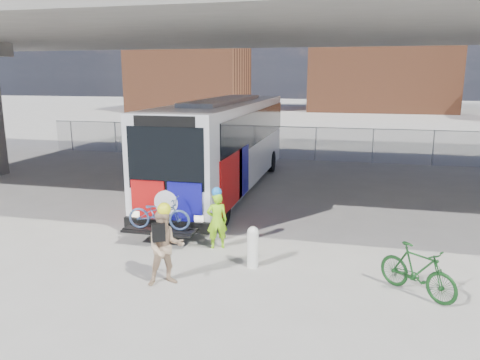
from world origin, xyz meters
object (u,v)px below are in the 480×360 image
(bollard, at_px, (253,246))
(bike_parked, at_px, (417,271))
(bus, at_px, (224,139))
(cyclist_tan, at_px, (165,246))
(cyclist_hivis, at_px, (217,219))

(bollard, distance_m, bike_parked, 3.74)
(bike_parked, bearing_deg, bus, 78.26)
(bollard, bearing_deg, bike_parked, -9.34)
(bollard, xyz_separation_m, bike_parked, (3.69, -0.61, -0.01))
(bus, xyz_separation_m, bollard, (2.77, -7.38, -1.55))
(bus, xyz_separation_m, bike_parked, (6.46, -7.99, -1.56))
(bollard, xyz_separation_m, cyclist_tan, (-1.67, -1.39, 0.34))
(bike_parked, bearing_deg, cyclist_hivis, 110.60)
(bus, distance_m, bike_parked, 10.39)
(bollard, bearing_deg, cyclist_hivis, 139.02)
(bus, relative_size, cyclist_tan, 6.83)
(cyclist_hivis, distance_m, cyclist_tan, 2.48)
(cyclist_tan, height_order, bike_parked, cyclist_tan)
(cyclist_hivis, bearing_deg, bollard, 115.20)
(bollard, distance_m, cyclist_tan, 2.20)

